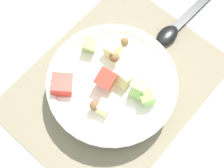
# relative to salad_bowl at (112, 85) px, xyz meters

# --- Properties ---
(ground_plane) EXTENTS (2.40, 2.40, 0.00)m
(ground_plane) POSITION_rel_salad_bowl_xyz_m (0.01, 0.00, -0.04)
(ground_plane) COLOR silver
(placemat) EXTENTS (0.41, 0.31, 0.01)m
(placemat) POSITION_rel_salad_bowl_xyz_m (0.01, 0.00, -0.04)
(placemat) COLOR #756B56
(placemat) RESTS_ON ground_plane
(salad_bowl) EXTENTS (0.25, 0.25, 0.09)m
(salad_bowl) POSITION_rel_salad_bowl_xyz_m (0.00, 0.00, 0.00)
(salad_bowl) COLOR white
(salad_bowl) RESTS_ON placemat
(serving_spoon) EXTENTS (0.22, 0.04, 0.01)m
(serving_spoon) POSITION_rel_salad_bowl_xyz_m (0.22, -0.01, -0.03)
(serving_spoon) COLOR black
(serving_spoon) RESTS_ON placemat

